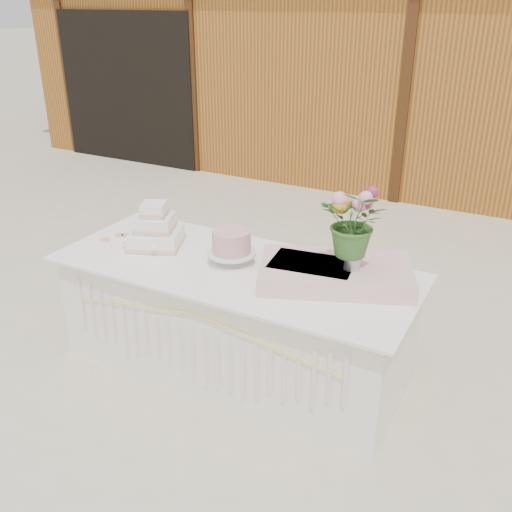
% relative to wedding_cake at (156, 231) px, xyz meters
% --- Properties ---
extents(ground, '(80.00, 80.00, 0.00)m').
position_rel_wedding_cake_xyz_m(ground, '(0.65, -0.03, -0.88)').
color(ground, beige).
rests_on(ground, ground).
extents(barn, '(12.60, 4.60, 3.30)m').
position_rel_wedding_cake_xyz_m(barn, '(0.64, 5.96, 0.80)').
color(barn, '#A06121').
rests_on(barn, ground).
extents(cake_table, '(2.40, 1.00, 0.77)m').
position_rel_wedding_cake_xyz_m(cake_table, '(0.65, -0.04, -0.49)').
color(cake_table, white).
rests_on(cake_table, ground).
extents(wedding_cake, '(0.46, 0.46, 0.32)m').
position_rel_wedding_cake_xyz_m(wedding_cake, '(0.00, 0.00, 0.00)').
color(wedding_cake, white).
rests_on(wedding_cake, cake_table).
extents(pink_cake_stand, '(0.32, 0.32, 0.23)m').
position_rel_wedding_cake_xyz_m(pink_cake_stand, '(0.62, -0.01, 0.02)').
color(pink_cake_stand, silver).
rests_on(pink_cake_stand, cake_table).
extents(satin_runner, '(1.05, 0.83, 0.12)m').
position_rel_wedding_cake_xyz_m(satin_runner, '(1.31, 0.07, -0.05)').
color(satin_runner, beige).
rests_on(satin_runner, cake_table).
extents(flower_vase, '(0.10, 0.10, 0.14)m').
position_rel_wedding_cake_xyz_m(flower_vase, '(1.42, 0.06, 0.08)').
color(flower_vase, '#B5B5BA').
rests_on(flower_vase, satin_runner).
extents(bouquet, '(0.38, 0.33, 0.42)m').
position_rel_wedding_cake_xyz_m(bouquet, '(1.42, 0.06, 0.36)').
color(bouquet, '#335F26').
rests_on(bouquet, flower_vase).
extents(loose_flowers, '(0.16, 0.35, 0.02)m').
position_rel_wedding_cake_xyz_m(loose_flowers, '(-0.37, 0.01, -0.10)').
color(loose_flowers, pink).
rests_on(loose_flowers, cake_table).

